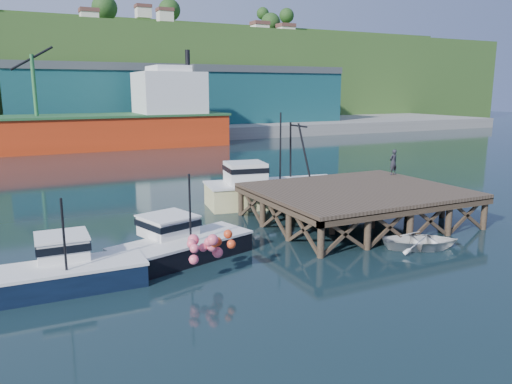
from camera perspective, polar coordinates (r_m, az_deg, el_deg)
ground at (r=28.83m, az=2.54°, el=-4.68°), size 300.00×300.00×0.00m
wharf at (r=31.16m, az=11.64°, el=0.01°), size 12.00×10.00×2.62m
far_quay at (r=95.43m, az=-18.23°, el=6.83°), size 160.00×40.00×2.00m
warehouse_mid at (r=90.24m, az=-17.99°, el=10.11°), size 28.00×16.00×9.00m
warehouse_right at (r=99.21m, az=-0.30°, el=10.76°), size 30.00×16.00×9.00m
cargo_ship at (r=72.55m, az=-22.47°, el=7.02°), size 55.50×10.00×13.75m
hillside at (r=124.98m, az=-20.56°, el=12.29°), size 220.00×50.00×22.00m
boat_navy at (r=22.40m, az=-20.97°, el=-8.19°), size 6.43×3.45×3.99m
boat_black at (r=24.69m, az=-8.78°, el=-5.72°), size 7.39×6.13×4.30m
trawler at (r=35.48m, az=1.84°, el=0.68°), size 10.16×4.96×6.52m
dinghy at (r=27.31m, az=18.35°, el=-5.34°), size 4.67×4.14×0.80m
dockworker at (r=36.76m, az=15.42°, el=3.31°), size 0.71×0.52×1.81m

